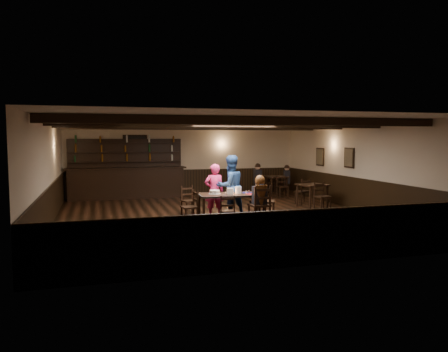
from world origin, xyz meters
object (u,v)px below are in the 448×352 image
object	(u,v)px
chair_near_right	(261,202)
dining_table	(231,196)
chair_near_left	(228,209)
man_blue	(230,186)
bar_counter	(127,179)
woman_pink	(214,191)
cake	(215,192)

from	to	relation	value
chair_near_right	dining_table	bearing A→B (deg)	129.18
chair_near_left	man_blue	world-z (taller)	man_blue
dining_table	bar_counter	bearing A→B (deg)	113.40
dining_table	woman_pink	distance (m)	0.79
chair_near_left	cake	distance (m)	0.91
chair_near_right	cake	xyz separation A→B (m)	(-1.00, 0.82, 0.20)
woman_pink	cake	distance (m)	0.63
dining_table	chair_near_right	xyz separation A→B (m)	(0.57, -0.70, -0.08)
chair_near_right	man_blue	size ratio (longest dim) A/B	0.59
chair_near_left	chair_near_right	bearing A→B (deg)	1.85
chair_near_left	man_blue	xyz separation A→B (m)	(0.50, 1.41, 0.40)
chair_near_left	bar_counter	size ratio (longest dim) A/B	0.19
chair_near_right	cake	size ratio (longest dim) A/B	3.15
chair_near_left	chair_near_right	size ratio (longest dim) A/B	0.79
dining_table	woman_pink	xyz separation A→B (m)	(-0.28, 0.73, 0.07)
bar_counter	chair_near_right	bearing A→B (deg)	-64.55
chair_near_right	chair_near_left	bearing A→B (deg)	-178.15
chair_near_left	man_blue	bearing A→B (deg)	70.44
dining_table	man_blue	world-z (taller)	man_blue
woman_pink	man_blue	distance (m)	0.47
chair_near_left	man_blue	size ratio (longest dim) A/B	0.47
man_blue	cake	distance (m)	0.84
cake	dining_table	bearing A→B (deg)	-15.90
dining_table	man_blue	xyz separation A→B (m)	(0.18, 0.69, 0.19)
chair_near_left	bar_counter	distance (m)	6.56
woman_pink	bar_counter	bearing A→B (deg)	-63.09
chair_near_right	woman_pink	size ratio (longest dim) A/B	0.68
chair_near_left	dining_table	bearing A→B (deg)	65.88
dining_table	woman_pink	size ratio (longest dim) A/B	1.19
dining_table	cake	size ratio (longest dim) A/B	5.50
woman_pink	man_blue	bearing A→B (deg)	177.30
dining_table	chair_near_right	world-z (taller)	chair_near_right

